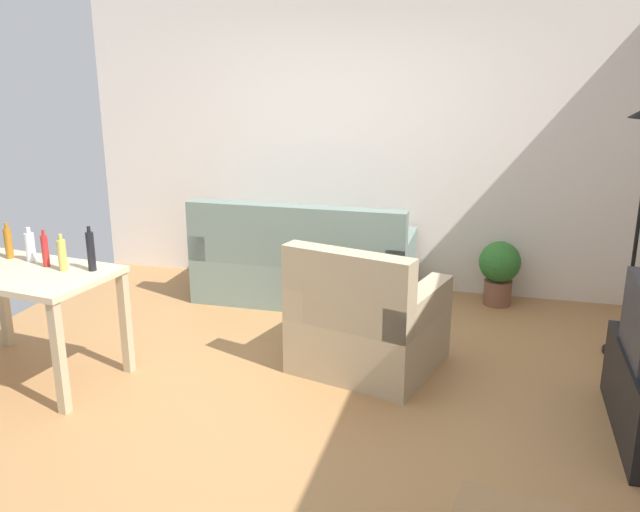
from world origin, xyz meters
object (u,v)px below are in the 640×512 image
Objects in this scene: armchair at (366,325)px; bottle_squat at (62,255)px; couch at (304,267)px; bottle_amber at (8,243)px; desk at (23,286)px; bottle_dark at (91,251)px; bottle_red at (45,250)px; bottle_clear at (30,246)px; potted_plant at (499,269)px.

bottle_squat is (-1.89, -0.63, 0.55)m from armchair.
couch is 7.53× the size of bottle_amber.
bottle_dark is (0.46, 0.11, 0.24)m from desk.
bottle_dark reaches higher than armchair.
bottle_clear is at bearing 155.16° from bottle_red.
armchair is (0.80, -1.23, 0.01)m from couch.
potted_plant is (1.69, 0.31, 0.02)m from couch.
armchair is 4.35× the size of bottle_amber.
desk is 0.36m from bottle_squat.
desk is (-1.37, -1.93, 0.34)m from couch.
potted_plant is at bearing -104.48° from armchair.
bottle_red is at bearing -24.84° from bottle_clear.
couch is at bearing 46.48° from bottle_amber.
potted_plant is 1.91× the size of bottle_dark.
bottle_squat is at bearing -16.44° from bottle_red.
bottle_dark is at bearing 13.92° from bottle_squat.
potted_plant is at bearing 31.43° from bottle_amber.
couch is 2.39m from desk.
desk is 0.27m from bottle_red.
armchair is 3.66× the size of bottle_dark.
potted_plant is at bearing 44.31° from desk.
bottle_squat reaches higher than bottle_clear.
bottle_squat is (0.28, 0.06, 0.22)m from desk.
bottle_amber is at bearing 171.44° from bottle_dark.
bottle_amber is at bearing -148.57° from potted_plant.
potted_plant is (3.06, 2.24, -0.32)m from desk.
potted_plant is at bearing -169.51° from couch.
bottle_dark is (0.53, -0.09, 0.03)m from bottle_clear.
bottle_squat is 0.82× the size of bottle_dark.
bottle_squat is (-1.09, -1.87, 0.56)m from couch.
bottle_red reaches higher than desk.
bottle_dark reaches higher than bottle_clear.
bottle_red reaches higher than bottle_clear.
bottle_dark is (0.72, -0.11, 0.02)m from bottle_amber.
couch is at bearing 59.63° from bottle_squat.
bottle_red is 0.35m from bottle_dark.
bottle_clear is (-0.06, 0.19, 0.21)m from desk.
bottle_clear reaches higher than armchair.
armchair is at bearing 18.94° from bottle_dark.
bottle_squat is at bearing -16.09° from bottle_amber.
bottle_red reaches higher than bottle_squat.
couch reaches higher than desk.
bottle_squat is (0.34, -0.13, 0.00)m from bottle_clear.
bottle_dark reaches higher than desk.
bottle_dark reaches higher than bottle_red.
bottle_red is at bearing -15.93° from bottle_amber.
desk is at bearing -40.66° from bottle_amber.
couch is at bearing 63.46° from bottle_dark.
desk is 2.26× the size of potted_plant.
bottle_squat is at bearing -166.08° from bottle_dark.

